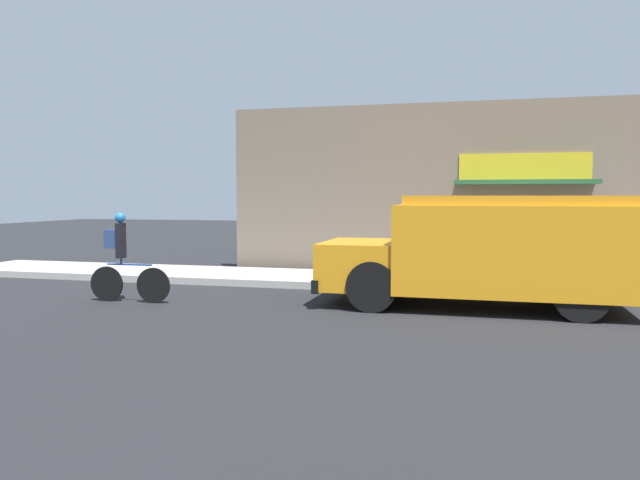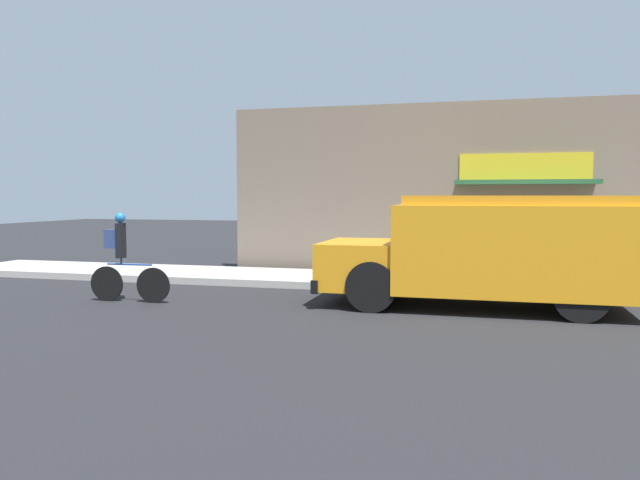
% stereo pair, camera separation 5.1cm
% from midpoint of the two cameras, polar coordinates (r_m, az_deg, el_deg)
% --- Properties ---
extents(ground_plane, '(70.00, 70.00, 0.00)m').
position_cam_midpoint_polar(ground_plane, '(13.09, 18.22, -5.08)').
color(ground_plane, '#232326').
extents(sidewalk, '(28.00, 2.37, 0.16)m').
position_cam_midpoint_polar(sidewalk, '(14.25, 17.97, -4.02)').
color(sidewalk, '#ADAAA3').
rests_on(sidewalk, ground_plane).
extents(storefront, '(14.43, 1.12, 4.31)m').
position_cam_midpoint_polar(storefront, '(15.67, 17.86, 4.35)').
color(storefront, '#756656').
rests_on(storefront, ground_plane).
extents(school_bus, '(5.54, 2.62, 2.04)m').
position_cam_midpoint_polar(school_bus, '(11.64, 15.46, -0.82)').
color(school_bus, orange).
rests_on(school_bus, ground_plane).
extents(cyclist, '(1.65, 0.20, 1.72)m').
position_cam_midpoint_polar(cyclist, '(12.50, -17.40, -1.72)').
color(cyclist, black).
rests_on(cyclist, ground_plane).
extents(trash_bin, '(0.47, 0.47, 0.88)m').
position_cam_midpoint_polar(trash_bin, '(14.81, 19.25, -1.72)').
color(trash_bin, '#38383D').
rests_on(trash_bin, sidewalk).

